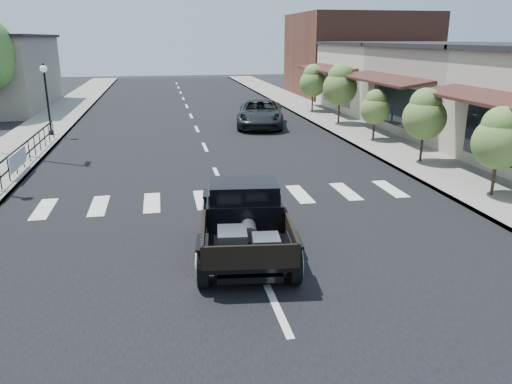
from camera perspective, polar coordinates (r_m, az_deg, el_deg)
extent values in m
plane|color=black|center=(12.38, -0.72, -6.43)|extent=(120.00, 120.00, 0.00)
cube|color=black|center=(26.70, -6.45, 6.41)|extent=(14.00, 80.00, 0.02)
cube|color=#98968B|center=(27.40, -24.53, 5.38)|extent=(3.00, 80.00, 0.15)
cube|color=gray|center=(28.61, 10.90, 7.07)|extent=(3.00, 80.00, 0.15)
cube|color=#A29688|center=(29.66, 24.57, 10.45)|extent=(10.00, 9.00, 4.50)
cube|color=beige|center=(37.36, 16.61, 12.35)|extent=(10.00, 9.00, 4.50)
cube|color=brown|center=(46.59, 11.59, 15.08)|extent=(11.00, 10.00, 7.00)
imported|color=black|center=(29.23, 0.50, 8.95)|extent=(3.62, 5.90, 1.53)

